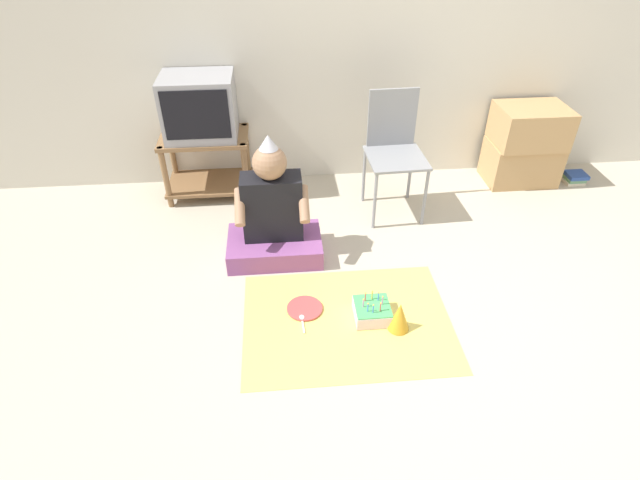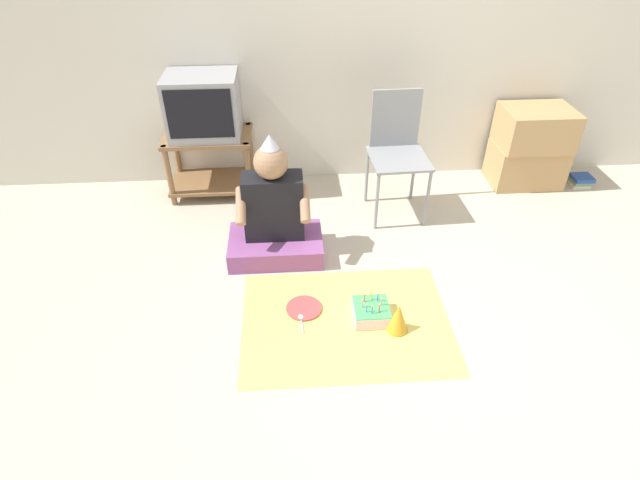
{
  "view_description": "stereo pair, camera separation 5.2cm",
  "coord_description": "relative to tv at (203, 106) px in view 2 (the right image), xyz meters",
  "views": [
    {
      "loc": [
        -0.83,
        -1.87,
        2.1
      ],
      "look_at": [
        -0.62,
        0.5,
        0.35
      ],
      "focal_mm": 28.0,
      "sensor_mm": 36.0,
      "label": 1
    },
    {
      "loc": [
        -0.78,
        -1.87,
        2.1
      ],
      "look_at": [
        -0.62,
        0.5,
        0.35
      ],
      "focal_mm": 28.0,
      "sensor_mm": 36.0,
      "label": 2
    }
  ],
  "objects": [
    {
      "name": "ground_plane",
      "position": [
        1.39,
        -1.72,
        -0.73
      ],
      "size": [
        16.0,
        16.0,
        0.0
      ],
      "primitive_type": "plane",
      "color": "#BCB29E"
    },
    {
      "name": "wall_back",
      "position": [
        1.39,
        0.24,
        0.55
      ],
      "size": [
        6.4,
        0.06,
        2.55
      ],
      "color": "beige",
      "rests_on": "ground_plane"
    },
    {
      "name": "tv_stand",
      "position": [
        -0.0,
        -0.0,
        -0.43
      ],
      "size": [
        0.66,
        0.43,
        0.5
      ],
      "color": "olive",
      "rests_on": "ground_plane"
    },
    {
      "name": "tv",
      "position": [
        0.0,
        0.0,
        0.0
      ],
      "size": [
        0.52,
        0.41,
        0.45
      ],
      "color": "#99999E",
      "rests_on": "tv_stand"
    },
    {
      "name": "folding_chair",
      "position": [
        1.39,
        -0.33,
        -0.21
      ],
      "size": [
        0.42,
        0.44,
        0.89
      ],
      "color": "gray",
      "rests_on": "ground_plane"
    },
    {
      "name": "cardboard_box_stack",
      "position": [
        2.56,
        -0.02,
        -0.4
      ],
      "size": [
        0.56,
        0.41,
        0.64
      ],
      "color": "tan",
      "rests_on": "ground_plane"
    },
    {
      "name": "book_pile",
      "position": [
        3.02,
        -0.12,
        -0.68
      ],
      "size": [
        0.17,
        0.15,
        0.09
      ],
      "color": "beige",
      "rests_on": "ground_plane"
    },
    {
      "name": "person_seated",
      "position": [
        0.5,
        -0.86,
        -0.44
      ],
      "size": [
        0.62,
        0.41,
        0.86
      ],
      "color": "#8C4C8C",
      "rests_on": "ground_plane"
    },
    {
      "name": "party_cloth",
      "position": [
        0.9,
        -1.55,
        -0.72
      ],
      "size": [
        1.2,
        0.89,
        0.01
      ],
      "color": "#EAD666",
      "rests_on": "ground_plane"
    },
    {
      "name": "birthday_cake",
      "position": [
        1.05,
        -1.53,
        -0.68
      ],
      "size": [
        0.21,
        0.21,
        0.15
      ],
      "color": "silver",
      "rests_on": "party_cloth"
    },
    {
      "name": "party_hat_blue",
      "position": [
        1.19,
        -1.63,
        -0.63
      ],
      "size": [
        0.12,
        0.12,
        0.18
      ],
      "color": "gold",
      "rests_on": "party_cloth"
    },
    {
      "name": "paper_plate",
      "position": [
        0.67,
        -1.43,
        -0.72
      ],
      "size": [
        0.21,
        0.21,
        0.01
      ],
      "color": "#D84C4C",
      "rests_on": "party_cloth"
    },
    {
      "name": "plastic_spoon_near",
      "position": [
        0.64,
        -1.52,
        -0.72
      ],
      "size": [
        0.04,
        0.15,
        0.01
      ],
      "color": "white",
      "rests_on": "party_cloth"
    }
  ]
}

